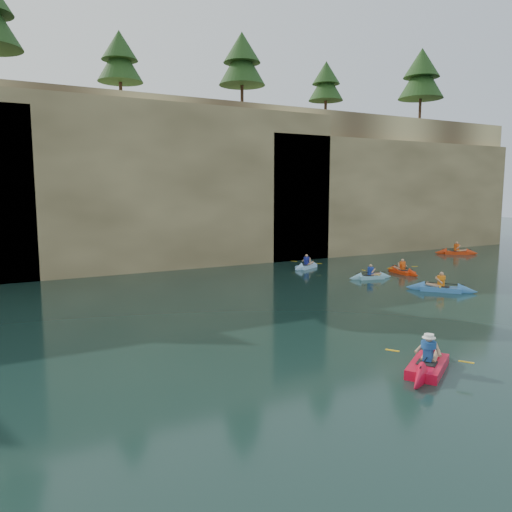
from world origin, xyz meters
name	(u,v)px	position (x,y,z in m)	size (l,w,h in m)	color
ground	(383,381)	(0.00, 0.00, 0.00)	(160.00, 160.00, 0.00)	black
cliff	(121,182)	(0.00, 30.00, 6.00)	(70.00, 16.00, 12.00)	tan
cliff_slab_center	(177,185)	(2.00, 22.60, 5.70)	(24.00, 2.40, 11.40)	tan
cliff_slab_east	(395,195)	(22.00, 22.60, 4.92)	(26.00, 2.40, 9.84)	tan
sea_cave_center	(90,250)	(-4.00, 21.95, 1.60)	(3.50, 1.00, 3.20)	black
sea_cave_east	(281,231)	(10.00, 21.95, 2.25)	(5.00, 1.00, 4.50)	black
cliff_pines	(133,33)	(0.00, 25.00, 15.91)	(56.00, 6.00, 7.83)	black
main_kayaker	(428,365)	(1.67, -0.07, 0.19)	(3.64, 2.72, 1.40)	red
kayaker_ltblue_near	(370,277)	(10.68, 12.69, 0.14)	(2.88, 2.16, 1.10)	#81BCD7
kayaker_red_far	(402,271)	(13.81, 13.21, 0.14)	(2.32, 3.27, 1.18)	red
kayaker_ltblue_mid	(306,266)	(9.62, 17.99, 0.15)	(3.13, 2.14, 1.19)	#98CBFF
kayaker_blue_east	(441,288)	(11.44, 8.01, 0.16)	(2.89, 3.32, 1.29)	#3B7DC9
kayaker_extra_east	(456,252)	(24.87, 18.19, 0.16)	(3.20, 2.74, 1.31)	red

